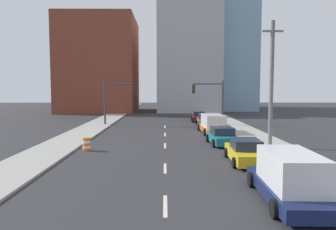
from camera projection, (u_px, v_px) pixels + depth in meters
sidewalk_left at (109, 119)px, 48.64m from camera, size 3.45×90.60×0.13m
sidewalk_right at (221, 118)px, 48.81m from camera, size 3.45×90.60×0.13m
lane_stripe_at_9m at (165, 205)px, 12.84m from camera, size 0.16×2.40×0.01m
lane_stripe_at_15m at (165, 168)px, 18.83m from camera, size 0.16×2.40×0.01m
lane_stripe_at_23m at (165, 145)px, 26.23m from camera, size 0.16×2.40×0.01m
lane_stripe_at_29m at (165, 134)px, 32.49m from camera, size 0.16×2.40×0.01m
lane_stripe_at_36m at (165, 127)px, 38.96m from camera, size 0.16×2.40×0.01m
building_brick_left at (100, 65)px, 64.15m from camera, size 14.00×16.00×18.03m
building_office_center at (187, 57)px, 68.14m from camera, size 12.00×20.00×22.15m
building_glass_right at (218, 43)px, 71.92m from camera, size 13.00×20.00×28.96m
traffic_signal_left at (114, 96)px, 40.50m from camera, size 3.91×0.35×5.51m
traffic_signal_right at (213, 96)px, 40.62m from camera, size 3.91×0.35×5.51m
utility_pole_right_mid at (271, 83)px, 25.11m from camera, size 1.60×0.32×9.70m
traffic_barrel at (87, 144)px, 24.08m from camera, size 0.56×0.56×0.95m
box_truck_navy at (290, 178)px, 13.17m from camera, size 2.56×6.04×2.06m
sedan_yellow at (246, 152)px, 20.28m from camera, size 2.25×4.82×1.44m
sedan_teal at (222, 136)px, 26.76m from camera, size 2.33×4.44×1.42m
box_truck_orange at (213, 124)px, 33.45m from camera, size 2.66×6.29×1.90m
sedan_gray at (206, 120)px, 40.00m from camera, size 2.29×4.50×1.46m
sedan_maroon at (199, 117)px, 45.12m from camera, size 2.20×4.60×1.38m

